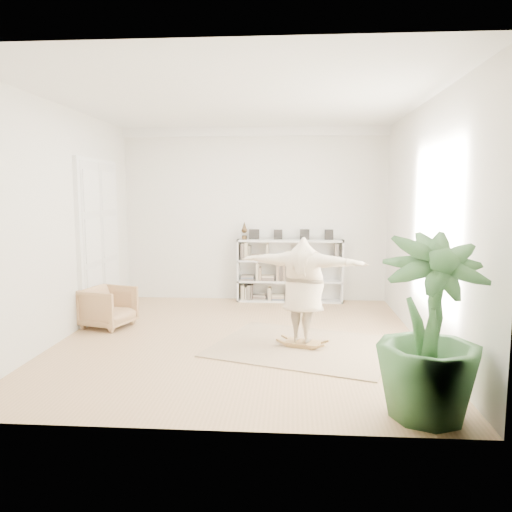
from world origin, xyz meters
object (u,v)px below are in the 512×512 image
(armchair, at_px, (108,307))
(rocker_board, at_px, (303,343))
(bookshelf, at_px, (289,271))
(person, at_px, (303,287))
(houseplant, at_px, (430,327))

(armchair, distance_m, rocker_board, 3.39)
(bookshelf, height_order, person, person)
(bookshelf, xyz_separation_m, houseplant, (1.42, -5.37, 0.30))
(bookshelf, relative_size, houseplant, 1.18)
(rocker_board, distance_m, houseplant, 2.67)
(rocker_board, relative_size, houseplant, 0.31)
(bookshelf, bearing_deg, person, -86.08)
(armchair, bearing_deg, bookshelf, -36.08)
(person, bearing_deg, bookshelf, -67.41)
(bookshelf, relative_size, armchair, 2.92)
(rocker_board, bearing_deg, armchair, -176.79)
(bookshelf, bearing_deg, rocker_board, -86.08)
(rocker_board, height_order, houseplant, houseplant)
(rocker_board, relative_size, person, 0.30)
(bookshelf, height_order, houseplant, houseplant)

